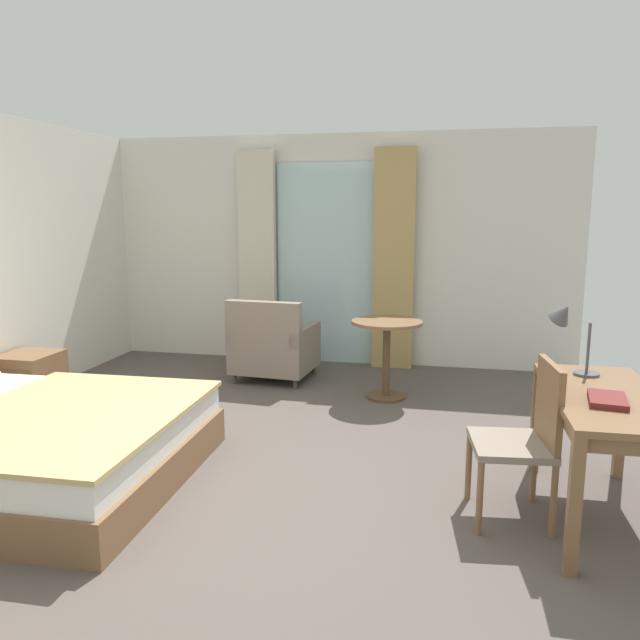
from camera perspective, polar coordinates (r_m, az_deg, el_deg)
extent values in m
cube|color=#564C47|center=(3.96, -8.45, -16.48)|extent=(5.78, 7.52, 0.10)
cube|color=silver|center=(6.94, 1.35, 6.57)|extent=(5.38, 0.12, 2.57)
cube|color=silver|center=(6.89, 0.54, 5.26)|extent=(1.11, 0.02, 2.26)
cube|color=beige|center=(6.98, -5.91, 5.84)|extent=(0.42, 0.10, 2.40)
cube|color=tan|center=(6.67, 6.95, 5.62)|extent=(0.45, 0.10, 2.40)
cube|color=brown|center=(4.48, -26.01, -11.75)|extent=(2.14, 1.82, 0.25)
cube|color=white|center=(4.41, -26.23, -9.11)|extent=(2.07, 1.76, 0.19)
cube|color=tan|center=(4.18, -22.50, -8.28)|extent=(1.42, 1.79, 0.03)
cube|color=brown|center=(5.97, -25.61, -5.16)|extent=(0.45, 0.47, 0.49)
cube|color=brown|center=(5.76, -27.13, -4.79)|extent=(0.39, 0.01, 0.12)
cube|color=brown|center=(3.70, 25.41, -6.56)|extent=(0.60, 1.28, 0.04)
cube|color=brown|center=(3.71, 25.34, -7.42)|extent=(0.55, 1.21, 0.08)
cube|color=brown|center=(4.43, 26.50, -8.95)|extent=(0.06, 0.06, 0.70)
cube|color=brown|center=(3.21, 22.83, -15.89)|extent=(0.06, 0.06, 0.70)
cube|color=brown|center=(4.32, 19.68, -8.93)|extent=(0.06, 0.06, 0.70)
cube|color=gray|center=(3.61, 17.51, -11.16)|extent=(0.47, 0.50, 0.04)
cube|color=brown|center=(3.58, 20.78, -7.35)|extent=(0.08, 0.43, 0.46)
cylinder|color=brown|center=(3.85, 13.83, -13.24)|extent=(0.04, 0.04, 0.41)
cylinder|color=brown|center=(3.48, 14.81, -15.93)|extent=(0.04, 0.04, 0.41)
cylinder|color=brown|center=(3.93, 19.52, -13.09)|extent=(0.04, 0.04, 0.41)
cylinder|color=brown|center=(3.56, 21.14, -15.68)|extent=(0.04, 0.04, 0.41)
cylinder|color=#4C4C51|center=(4.05, 23.80, -4.66)|extent=(0.15, 0.15, 0.02)
cylinder|color=#4C4C51|center=(4.01, 23.96, -2.42)|extent=(0.02, 0.02, 0.31)
cone|color=#4C4C51|center=(4.07, 21.92, 0.61)|extent=(0.20, 0.17, 0.21)
cube|color=maroon|center=(3.52, 25.46, -6.80)|extent=(0.22, 0.31, 0.03)
cube|color=gray|center=(6.32, -4.24, -3.26)|extent=(0.83, 0.80, 0.31)
cube|color=gray|center=(5.96, -5.34, -0.39)|extent=(0.78, 0.18, 0.45)
cube|color=gray|center=(6.16, -1.36, -1.37)|extent=(0.16, 0.74, 0.16)
cube|color=gray|center=(6.40, -7.07, -1.01)|extent=(0.16, 0.74, 0.16)
cylinder|color=#4C3D2D|center=(6.55, -0.59, -4.58)|extent=(0.04, 0.04, 0.10)
cylinder|color=#4C3D2D|center=(6.77, -5.86, -4.15)|extent=(0.04, 0.04, 0.10)
cylinder|color=#4C3D2D|center=(5.99, -2.35, -6.02)|extent=(0.04, 0.04, 0.10)
cylinder|color=#4C3D2D|center=(6.22, -8.04, -5.49)|extent=(0.04, 0.04, 0.10)
cylinder|color=brown|center=(5.58, 6.34, -0.21)|extent=(0.65, 0.65, 0.03)
cylinder|color=brown|center=(5.65, 6.26, -3.88)|extent=(0.07, 0.07, 0.70)
cylinder|color=brown|center=(5.75, 6.20, -7.17)|extent=(0.36, 0.36, 0.02)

